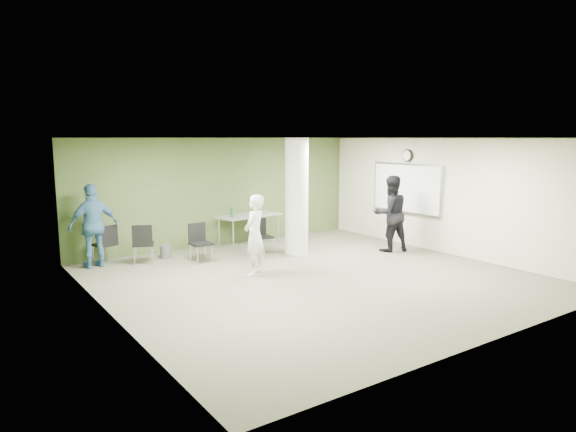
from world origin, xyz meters
TOP-DOWN VIEW (x-y plane):
  - floor at (0.00, 0.00)m, footprint 8.00×8.00m
  - ceiling at (0.00, 0.00)m, footprint 8.00×8.00m
  - wall_back at (0.00, 4.00)m, footprint 8.00×2.80m
  - wall_left at (-4.00, 0.00)m, footprint 0.02×8.00m
  - wall_right_cream at (4.00, 0.00)m, footprint 0.02×8.00m
  - column at (1.00, 2.00)m, footprint 0.56×0.56m
  - whiteboard at (3.92, 1.20)m, footprint 0.05×2.30m
  - wall_clock at (3.92, 1.20)m, footprint 0.06×0.32m
  - folding_table at (0.55, 3.54)m, footprint 1.79×1.01m
  - wastebasket at (-1.82, 3.34)m, footprint 0.26×0.26m
  - chair_back_left at (-3.10, 3.57)m, footprint 0.56×0.56m
  - chair_back_right at (-2.45, 3.05)m, footprint 0.60×0.60m
  - chair_table_left at (-1.31, 2.57)m, footprint 0.45×0.45m
  - chair_table_right at (0.32, 2.54)m, footprint 0.43×0.43m
  - woman_white at (-0.85, 0.88)m, footprint 0.73×0.67m
  - man_black at (3.08, 0.92)m, footprint 1.08×0.94m
  - man_blue at (-3.40, 3.40)m, footprint 1.12×0.57m

SIDE VIEW (x-z plane):
  - floor at x=0.00m, z-range 0.00..0.00m
  - wastebasket at x=-1.82m, z-range 0.00..0.30m
  - chair_table_right at x=0.32m, z-range 0.07..0.91m
  - chair_back_left at x=-3.10m, z-range 0.07..0.95m
  - chair_table_left at x=-1.31m, z-range 0.07..0.95m
  - chair_back_right at x=-2.45m, z-range 0.08..0.98m
  - folding_table at x=0.55m, z-range 0.23..1.28m
  - woman_white at x=-0.85m, z-range 0.00..1.66m
  - man_blue at x=-3.40m, z-range 0.00..1.83m
  - man_black at x=3.08m, z-range 0.00..1.89m
  - wall_back at x=0.00m, z-range 1.39..1.41m
  - wall_left at x=-4.00m, z-range 0.00..2.80m
  - wall_right_cream at x=4.00m, z-range 0.00..2.80m
  - column at x=1.00m, z-range 0.00..2.80m
  - whiteboard at x=3.92m, z-range 0.85..2.15m
  - wall_clock at x=3.92m, z-range 2.19..2.51m
  - ceiling at x=0.00m, z-range 2.80..2.80m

